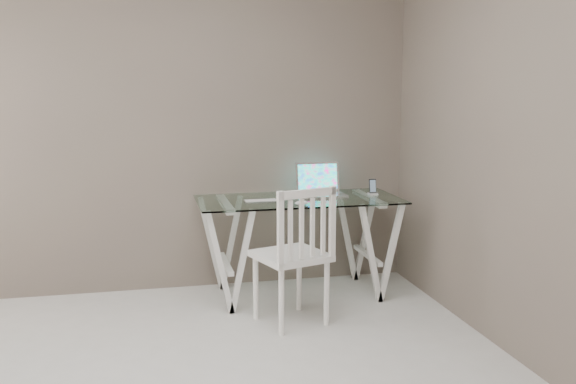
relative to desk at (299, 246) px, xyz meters
name	(u,v)px	position (x,y,z in m)	size (l,w,h in m)	color
room	(143,51)	(-1.10, -1.83, 1.33)	(4.50, 4.52, 2.71)	beige
desk	(299,246)	(0.00, 0.00, 0.00)	(1.50, 0.70, 0.75)	silver
chair	(297,250)	(-0.16, -0.61, 0.13)	(0.54, 0.54, 0.94)	white
laptop	(320,187)	(0.20, 0.13, 0.42)	(0.35, 0.28, 0.24)	silver
keyboard	(261,201)	(-0.29, -0.05, 0.37)	(0.25, 0.11, 0.01)	silver
mouse	(302,203)	(-0.04, -0.26, 0.38)	(0.10, 0.06, 0.03)	silver
phone_dock	(373,190)	(0.60, 0.04, 0.40)	(0.06, 0.06, 0.12)	white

